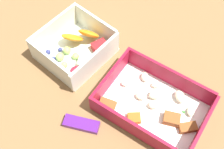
% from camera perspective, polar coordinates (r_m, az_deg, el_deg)
% --- Properties ---
extents(table_surface, '(0.80, 0.80, 0.02)m').
position_cam_1_polar(table_surface, '(0.62, -1.43, -0.74)').
color(table_surface, brown).
rests_on(table_surface, ground).
extents(pasta_container, '(0.22, 0.16, 0.05)m').
position_cam_1_polar(pasta_container, '(0.57, 8.35, -6.04)').
color(pasta_container, white).
rests_on(pasta_container, table_surface).
extents(fruit_bowl, '(0.14, 0.15, 0.06)m').
position_cam_1_polar(fruit_bowl, '(0.63, -7.16, 5.44)').
color(fruit_bowl, silver).
rests_on(fruit_bowl, table_surface).
extents(candy_bar, '(0.07, 0.05, 0.01)m').
position_cam_1_polar(candy_bar, '(0.56, -6.19, -9.90)').
color(candy_bar, '#51197A').
rests_on(candy_bar, table_surface).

